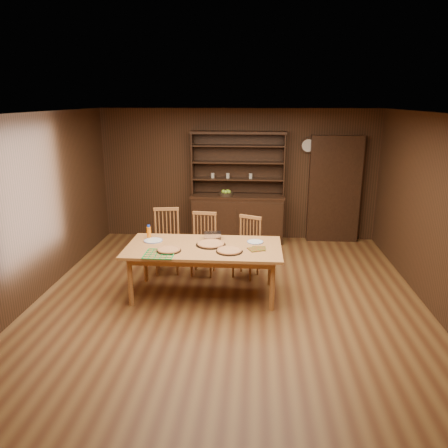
# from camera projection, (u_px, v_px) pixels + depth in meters

# --- Properties ---
(floor) EXTENTS (6.00, 6.00, 0.00)m
(floor) POSITION_uv_depth(u_px,v_px,m) (229.00, 300.00, 6.24)
(floor) COLOR brown
(floor) RESTS_ON ground
(room_shell) EXTENTS (6.00, 6.00, 6.00)m
(room_shell) POSITION_uv_depth(u_px,v_px,m) (229.00, 192.00, 5.81)
(room_shell) COLOR silver
(room_shell) RESTS_ON floor
(china_hutch) EXTENTS (1.84, 0.52, 2.17)m
(china_hutch) POSITION_uv_depth(u_px,v_px,m) (237.00, 212.00, 8.72)
(china_hutch) COLOR black
(china_hutch) RESTS_ON floor
(doorway) EXTENTS (1.00, 0.18, 2.10)m
(doorway) POSITION_uv_depth(u_px,v_px,m) (334.00, 189.00, 8.60)
(doorway) COLOR black
(doorway) RESTS_ON floor
(wall_clock) EXTENTS (0.30, 0.05, 0.30)m
(wall_clock) POSITION_uv_depth(u_px,v_px,m) (308.00, 145.00, 8.45)
(wall_clock) COLOR black
(wall_clock) RESTS_ON room_shell
(dining_table) EXTENTS (2.21, 1.10, 0.75)m
(dining_table) POSITION_uv_depth(u_px,v_px,m) (204.00, 251.00, 6.24)
(dining_table) COLOR #C68544
(dining_table) RESTS_ON floor
(chair_left) EXTENTS (0.49, 0.47, 1.06)m
(chair_left) POSITION_uv_depth(u_px,v_px,m) (167.00, 238.00, 7.19)
(chair_left) COLOR #AA6A3A
(chair_left) RESTS_ON floor
(chair_center) EXTENTS (0.45, 0.43, 1.01)m
(chair_center) POSITION_uv_depth(u_px,v_px,m) (204.00, 241.00, 7.11)
(chair_center) COLOR #AA6A3A
(chair_center) RESTS_ON floor
(chair_right) EXTENTS (0.52, 0.51, 0.98)m
(chair_right) POSITION_uv_depth(u_px,v_px,m) (248.00, 245.00, 7.00)
(chair_right) COLOR #AA6A3A
(chair_right) RESTS_ON floor
(pizza_left) EXTENTS (0.34, 0.34, 0.04)m
(pizza_left) POSITION_uv_depth(u_px,v_px,m) (169.00, 250.00, 6.02)
(pizza_left) COLOR black
(pizza_left) RESTS_ON dining_table
(pizza_right) EXTENTS (0.37, 0.37, 0.04)m
(pizza_right) POSITION_uv_depth(u_px,v_px,m) (229.00, 251.00, 5.99)
(pizza_right) COLOR black
(pizza_right) RESTS_ON dining_table
(pizza_center) EXTENTS (0.43, 0.43, 0.04)m
(pizza_center) POSITION_uv_depth(u_px,v_px,m) (211.00, 244.00, 6.27)
(pizza_center) COLOR black
(pizza_center) RESTS_ON dining_table
(cooling_rack) EXTENTS (0.49, 0.49, 0.02)m
(cooling_rack) POSITION_uv_depth(u_px,v_px,m) (160.00, 254.00, 5.90)
(cooling_rack) COLOR #0CA03D
(cooling_rack) RESTS_ON dining_table
(plate_left) EXTENTS (0.28, 0.28, 0.02)m
(plate_left) POSITION_uv_depth(u_px,v_px,m) (153.00, 241.00, 6.44)
(plate_left) COLOR silver
(plate_left) RESTS_ON dining_table
(plate_right) EXTENTS (0.24, 0.24, 0.02)m
(plate_right) POSITION_uv_depth(u_px,v_px,m) (255.00, 242.00, 6.39)
(plate_right) COLOR silver
(plate_right) RESTS_ON dining_table
(foil_dish) EXTENTS (0.27, 0.21, 0.10)m
(foil_dish) POSITION_uv_depth(u_px,v_px,m) (212.00, 236.00, 6.53)
(foil_dish) COLOR silver
(foil_dish) RESTS_ON dining_table
(juice_bottle) EXTENTS (0.06, 0.06, 0.21)m
(juice_bottle) POSITION_uv_depth(u_px,v_px,m) (149.00, 232.00, 6.55)
(juice_bottle) COLOR orange
(juice_bottle) RESTS_ON dining_table
(pot_holder_a) EXTENTS (0.24, 0.24, 0.01)m
(pot_holder_a) POSITION_uv_depth(u_px,v_px,m) (255.00, 249.00, 6.07)
(pot_holder_a) COLOR #A72213
(pot_holder_a) RESTS_ON dining_table
(pot_holder_b) EXTENTS (0.19, 0.19, 0.01)m
(pot_holder_b) POSITION_uv_depth(u_px,v_px,m) (259.00, 248.00, 6.11)
(pot_holder_b) COLOR #A72213
(pot_holder_b) RESTS_ON dining_table
(fruit_bowl) EXTENTS (0.27, 0.27, 0.12)m
(fruit_bowl) POSITION_uv_depth(u_px,v_px,m) (226.00, 193.00, 8.56)
(fruit_bowl) COLOR black
(fruit_bowl) RESTS_ON china_hutch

